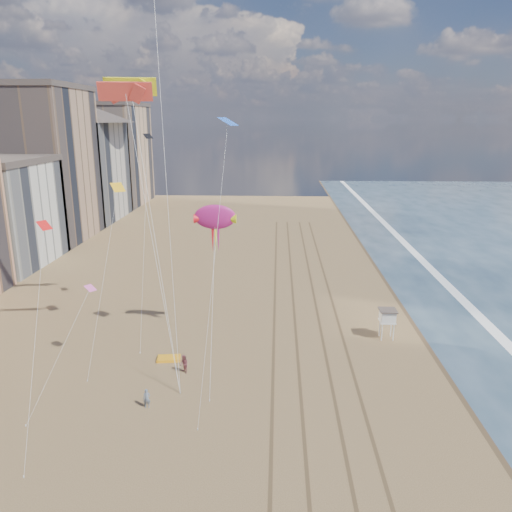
% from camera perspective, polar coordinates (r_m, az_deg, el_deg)
% --- Properties ---
extents(wet_sand, '(260.00, 260.00, 0.00)m').
position_cam_1_polar(wet_sand, '(68.85, 19.28, -4.76)').
color(wet_sand, '#42301E').
rests_on(wet_sand, ground).
extents(foam, '(260.00, 260.00, 0.00)m').
position_cam_1_polar(foam, '(70.18, 22.58, -4.71)').
color(foam, white).
rests_on(foam, ground).
extents(tracks, '(7.68, 120.00, 0.01)m').
position_cam_1_polar(tracks, '(56.72, 5.91, -8.27)').
color(tracks, brown).
rests_on(tracks, ground).
extents(buildings, '(34.72, 131.35, 29.00)m').
position_cam_1_polar(buildings, '(98.70, -24.77, 8.67)').
color(buildings, '#C6B284').
rests_on(buildings, ground).
extents(lifeguard_stand, '(1.82, 1.82, 3.28)m').
position_cam_1_polar(lifeguard_stand, '(54.92, 14.79, -6.69)').
color(lifeguard_stand, silver).
rests_on(lifeguard_stand, ground).
extents(grounded_kite, '(2.35, 1.64, 0.25)m').
position_cam_1_polar(grounded_kite, '(50.40, -9.94, -11.46)').
color(grounded_kite, orange).
rests_on(grounded_kite, ground).
extents(show_kite, '(4.36, 6.87, 17.64)m').
position_cam_1_polar(show_kite, '(50.62, -4.70, 4.42)').
color(show_kite, '#A11868').
rests_on(show_kite, ground).
extents(kite_flyer_a, '(0.64, 0.46, 1.63)m').
position_cam_1_polar(kite_flyer_a, '(42.95, -12.38, -15.62)').
color(kite_flyer_a, slate).
rests_on(kite_flyer_a, ground).
extents(kite_flyer_b, '(1.05, 1.07, 1.74)m').
position_cam_1_polar(kite_flyer_b, '(47.50, -8.22, -12.13)').
color(kite_flyer_b, brown).
rests_on(kite_flyer_b, ground).
extents(small_kites, '(15.54, 17.55, 15.48)m').
position_cam_1_polar(small_kites, '(47.30, -12.97, 8.65)').
color(small_kites, '#F7AE14').
rests_on(small_kites, ground).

